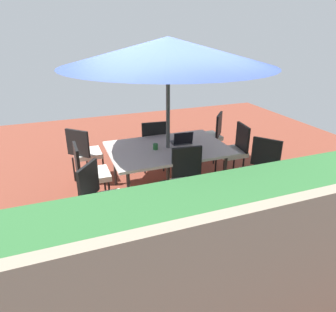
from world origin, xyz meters
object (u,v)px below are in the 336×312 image
object	(u,v)px
chair_north	(190,179)
chair_south	(153,142)
chair_west	(234,149)
cup	(155,147)
laptop	(182,141)
chair_northwest	(262,168)
chair_northeast	(101,197)
chair_southeast	(85,151)
dining_table	(168,150)
patio_umbrella	(168,52)
chair_east	(89,172)
chair_southwest	(211,134)

from	to	relation	value
chair_north	chair_south	size ratio (longest dim) A/B	1.00
chair_west	cup	distance (m)	1.47
chair_south	laptop	distance (m)	0.82
chair_northwest	chair_north	size ratio (longest dim) A/B	1.00
chair_northeast	chair_north	bearing A→B (deg)	-50.52
chair_southeast	cup	size ratio (longest dim) A/B	10.54
dining_table	patio_umbrella	distance (m)	1.49
dining_table	chair_northwest	bearing A→B (deg)	144.54
patio_umbrella	chair_southeast	world-z (taller)	patio_umbrella
chair_northeast	chair_southeast	world-z (taller)	same
chair_northeast	cup	world-z (taller)	chair_northeast
chair_east	chair_north	bearing A→B (deg)	-121.36
patio_umbrella	cup	size ratio (longest dim) A/B	33.24
chair_northeast	chair_west	bearing A→B (deg)	-34.04
chair_west	laptop	distance (m)	0.99
chair_northwest	laptop	bearing A→B (deg)	-172.72
dining_table	chair_southwest	size ratio (longest dim) A/B	1.90
chair_northwest	chair_north	xyz separation A→B (m)	(1.17, -0.06, 0.00)
chair_south	cup	distance (m)	0.89
chair_west	cup	bearing A→B (deg)	-82.02
dining_table	chair_southwest	world-z (taller)	chair_southwest
chair_northwest	chair_northeast	distance (m)	2.41
chair_northeast	chair_north	distance (m)	1.25
dining_table	chair_northeast	world-z (taller)	chair_northeast
patio_umbrella	chair_north	size ratio (longest dim) A/B	3.15
chair_southeast	laptop	world-z (taller)	chair_southeast
chair_southwest	chair_east	distance (m)	2.66
chair_southwest	chair_northwest	bearing A→B (deg)	37.97
chair_northwest	chair_north	bearing A→B (deg)	-130.41
dining_table	chair_south	xyz separation A→B (m)	(-0.00, -0.81, -0.15)
patio_umbrella	chair_northwest	world-z (taller)	patio_umbrella
dining_table	chair_northwest	distance (m)	1.47
patio_umbrella	chair_east	xyz separation A→B (m)	(1.26, 0.04, -1.64)
patio_umbrella	chair_north	bearing A→B (deg)	91.85
dining_table	chair_east	xyz separation A→B (m)	(1.26, 0.04, -0.15)
laptop	cup	distance (m)	0.50
laptop	chair_northwest	bearing A→B (deg)	139.64
chair_northeast	laptop	distance (m)	1.77
dining_table	chair_north	size ratio (longest dim) A/B	1.90
chair_north	chair_northeast	bearing A→B (deg)	-171.37
chair_south	cup	bearing A→B (deg)	80.95
chair_west	chair_east	bearing A→B (deg)	-81.70
chair_west	chair_north	distance (m)	1.44
dining_table	laptop	bearing A→B (deg)	-163.82
chair_east	chair_west	bearing A→B (deg)	-90.26
chair_northwest	chair_east	size ratio (longest dim) A/B	1.00
chair_northeast	dining_table	bearing A→B (deg)	-18.46
chair_northeast	chair_east	size ratio (longest dim) A/B	1.00
chair_northwest	chair_north	world-z (taller)	same
chair_west	chair_east	world-z (taller)	same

